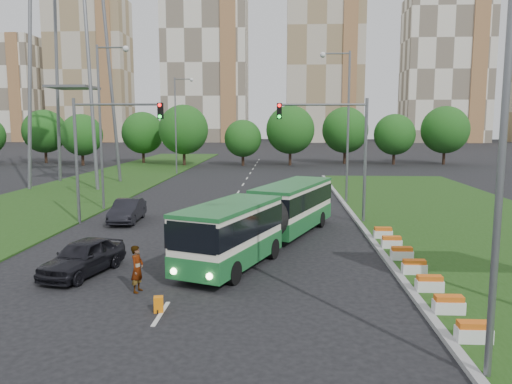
# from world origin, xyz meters

# --- Properties ---
(ground) EXTENTS (360.00, 360.00, 0.00)m
(ground) POSITION_xyz_m (0.00, 0.00, 0.00)
(ground) COLOR black
(ground) RESTS_ON ground
(grass_median) EXTENTS (14.00, 60.00, 0.15)m
(grass_median) POSITION_xyz_m (13.00, 8.00, 0.07)
(grass_median) COLOR #1E4212
(grass_median) RESTS_ON ground
(median_kerb) EXTENTS (0.30, 60.00, 0.18)m
(median_kerb) POSITION_xyz_m (6.05, 8.00, 0.09)
(median_kerb) COLOR #999999
(median_kerb) RESTS_ON ground
(left_verge) EXTENTS (12.00, 110.00, 0.10)m
(left_verge) POSITION_xyz_m (-18.00, 25.00, 0.05)
(left_verge) COLOR #1E4212
(left_verge) RESTS_ON ground
(lane_markings) EXTENTS (0.20, 100.00, 0.01)m
(lane_markings) POSITION_xyz_m (-3.00, 20.00, 0.00)
(lane_markings) COLOR silver
(lane_markings) RESTS_ON ground
(flower_planters) EXTENTS (1.10, 13.70, 0.60)m
(flower_planters) POSITION_xyz_m (6.70, -1.40, 0.45)
(flower_planters) COLOR white
(flower_planters) RESTS_ON grass_median
(traffic_mast_median) EXTENTS (5.76, 0.32, 8.00)m
(traffic_mast_median) POSITION_xyz_m (4.78, 10.00, 5.35)
(traffic_mast_median) COLOR slate
(traffic_mast_median) RESTS_ON ground
(traffic_mast_left) EXTENTS (5.76, 0.32, 8.00)m
(traffic_mast_left) POSITION_xyz_m (-10.38, 9.00, 5.35)
(traffic_mast_left) COLOR slate
(traffic_mast_left) RESTS_ON ground
(street_lamps) EXTENTS (36.00, 60.00, 12.00)m
(street_lamps) POSITION_xyz_m (-3.00, 10.00, 6.00)
(street_lamps) COLOR slate
(street_lamps) RESTS_ON ground
(tree_line) EXTENTS (120.00, 8.00, 9.00)m
(tree_line) POSITION_xyz_m (10.00, 55.00, 4.50)
(tree_line) COLOR #1B5115
(tree_line) RESTS_ON ground
(apartment_tower_west) EXTENTS (26.00, 15.00, 48.00)m
(apartment_tower_west) POSITION_xyz_m (-65.00, 150.00, 24.00)
(apartment_tower_west) COLOR #C1B69B
(apartment_tower_west) RESTS_ON ground
(apartment_tower_cwest) EXTENTS (28.00, 15.00, 52.00)m
(apartment_tower_cwest) POSITION_xyz_m (-25.00, 150.00, 26.00)
(apartment_tower_cwest) COLOR silver
(apartment_tower_cwest) RESTS_ON ground
(apartment_tower_ceast) EXTENTS (25.00, 15.00, 50.00)m
(apartment_tower_ceast) POSITION_xyz_m (15.00, 150.00, 25.00)
(apartment_tower_ceast) COLOR #C1B69B
(apartment_tower_ceast) RESTS_ON ground
(apartment_tower_east) EXTENTS (27.00, 15.00, 47.00)m
(apartment_tower_east) POSITION_xyz_m (55.00, 150.00, 23.50)
(apartment_tower_east) COLOR silver
(apartment_tower_east) RESTS_ON ground
(midrise_west) EXTENTS (22.00, 14.00, 36.00)m
(midrise_west) POSITION_xyz_m (-95.00, 150.00, 18.00)
(midrise_west) COLOR silver
(midrise_west) RESTS_ON ground
(articulated_bus) EXTENTS (2.42, 15.52, 2.56)m
(articulated_bus) POSITION_xyz_m (0.17, 3.59, 1.56)
(articulated_bus) COLOR white
(articulated_bus) RESTS_ON ground
(car_left_near) EXTENTS (2.85, 4.78, 1.53)m
(car_left_near) POSITION_xyz_m (-7.41, -1.73, 0.76)
(car_left_near) COLOR black
(car_left_near) RESTS_ON ground
(car_left_far) EXTENTS (1.82, 4.59, 1.49)m
(car_left_far) POSITION_xyz_m (-9.03, 9.66, 0.74)
(car_left_far) COLOR black
(car_left_far) RESTS_ON ground
(pedestrian) EXTENTS (0.55, 0.73, 1.82)m
(pedestrian) POSITION_xyz_m (-4.42, -3.84, 0.91)
(pedestrian) COLOR gray
(pedestrian) RESTS_ON ground
(shopping_trolley) EXTENTS (0.32, 0.34, 0.55)m
(shopping_trolley) POSITION_xyz_m (-3.11, -5.86, 0.27)
(shopping_trolley) COLOR orange
(shopping_trolley) RESTS_ON ground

